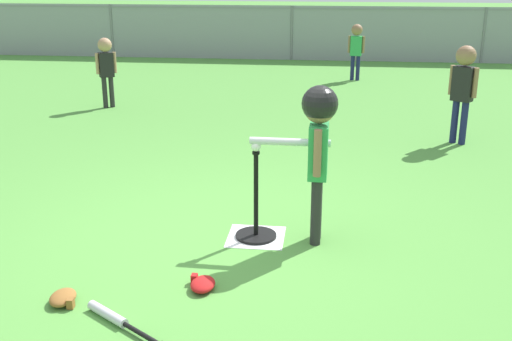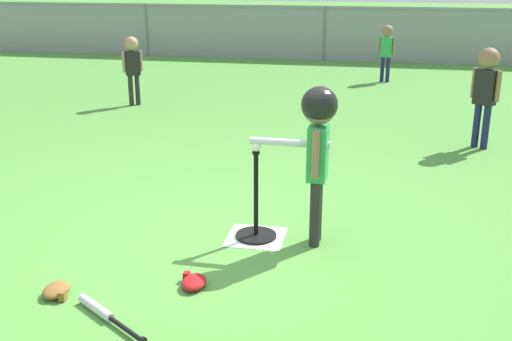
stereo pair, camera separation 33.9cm
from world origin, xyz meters
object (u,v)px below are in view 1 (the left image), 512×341
Objects in this scene: spare_bat_silver at (115,318)px; glove_by_plate at (202,284)px; batter_child at (318,133)px; fielder_near_right at (463,81)px; batting_tee at (256,224)px; fielder_deep_right at (106,63)px; glove_near_bats at (63,298)px; baseball_on_tee at (256,147)px; fielder_deep_center at (356,44)px.

glove_by_plate is at bearing 46.30° from spare_bat_silver.
fielder_near_right is at bearing 61.26° from batter_child.
batter_child reaches higher than fielder_near_right.
batting_tee is 3.62m from fielder_near_right.
batting_tee is 0.69× the size of fielder_deep_right.
spare_bat_silver is 2.62× the size of glove_by_plate.
fielder_deep_right is at bearing 121.93° from batting_tee.
glove_by_plate is (2.42, -5.15, -0.62)m from fielder_deep_right.
batter_child is at bearing 35.66° from glove_near_bats.
glove_by_plate is 0.88m from glove_near_bats.
fielder_deep_right reaches higher than batting_tee.
baseball_on_tee is at bearing 178.61° from batter_child.
fielder_deep_center is 8.44m from spare_bat_silver.
fielder_deep_center is at bearing 81.87° from batting_tee.
fielder_deep_center is 4.17m from fielder_near_right.
glove_near_bats is at bearing -134.25° from baseball_on_tee.
glove_by_plate is (-0.26, -0.85, -0.08)m from batting_tee.
fielder_deep_right is (-3.13, 4.31, -0.21)m from batter_child.
glove_by_plate is (-0.71, -0.84, -0.83)m from batter_child.
glove_by_plate is (0.44, 0.46, 0.01)m from spare_bat_silver.
batter_child is at bearing -1.39° from baseball_on_tee.
fielder_near_right is (1.07, -4.03, 0.10)m from fielder_deep_center.
baseball_on_tee is at bearing -58.07° from fielder_deep_right.
batter_child is 3.34m from fielder_near_right.
baseball_on_tee is 1.64m from spare_bat_silver.
baseball_on_tee is 7.01m from fielder_deep_center.
batting_tee is 0.58× the size of batter_child.
glove_near_bats is (-0.40, 0.19, 0.01)m from spare_bat_silver.
batting_tee is at bearing -98.13° from fielder_deep_center.
spare_bat_silver is (-1.15, -1.30, -0.83)m from batter_child.
baseball_on_tee is 0.06× the size of fielder_near_right.
batter_child is at bearing 48.38° from spare_bat_silver.
spare_bat_silver is (-0.70, -1.31, -0.71)m from baseball_on_tee.
spare_bat_silver is at bearing -25.04° from glove_near_bats.
baseball_on_tee reaches higher than glove_by_plate.
batter_child reaches higher than batting_tee.
fielder_deep_center is (0.99, 6.94, 0.53)m from batting_tee.
fielder_deep_center is 8.35m from glove_near_bats.
batting_tee is 9.46× the size of baseball_on_tee.
glove_near_bats is at bearing -73.72° from fielder_deep_right.
fielder_deep_right is at bearing 106.28° from glove_near_bats.
fielder_deep_right reaches higher than glove_by_plate.
fielder_deep_center reaches higher than glove_by_plate.
fielder_deep_center is at bearing 75.50° from glove_near_bats.
glove_near_bats is at bearing -161.81° from glove_by_plate.
fielder_near_right reaches higher than glove_near_bats.
fielder_deep_right is 1.73× the size of spare_bat_silver.
fielder_deep_center is at bearing 78.43° from spare_bat_silver.
fielder_deep_center reaches higher than batting_tee.
glove_near_bats is (-1.09, -1.12, -0.08)m from batting_tee.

